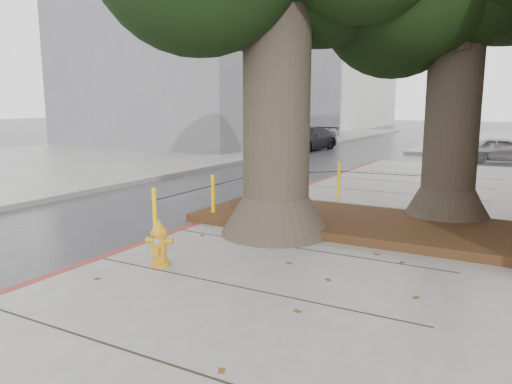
% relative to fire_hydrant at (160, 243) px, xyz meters
% --- Properties ---
extents(ground, '(140.00, 140.00, 0.00)m').
position_rel_fire_hydrant_xyz_m(ground, '(0.94, -0.18, -0.49)').
color(ground, '#28282B').
rests_on(ground, ground).
extents(sidewalk_opposite, '(14.00, 60.00, 0.15)m').
position_rel_fire_hydrant_xyz_m(sidewalk_opposite, '(-13.06, 9.82, -0.41)').
color(sidewalk_opposite, slate).
rests_on(sidewalk_opposite, ground).
extents(curb_red, '(0.14, 26.00, 0.16)m').
position_rel_fire_hydrant_xyz_m(curb_red, '(-1.06, 2.32, -0.41)').
color(curb_red, maroon).
rests_on(curb_red, ground).
extents(planter_bed, '(6.40, 2.60, 0.16)m').
position_rel_fire_hydrant_xyz_m(planter_bed, '(1.84, 3.72, -0.26)').
color(planter_bed, black).
rests_on(planter_bed, sidewalk_main).
extents(building_far_grey, '(12.00, 16.00, 12.00)m').
position_rel_fire_hydrant_xyz_m(building_far_grey, '(-14.06, 21.82, 5.51)').
color(building_far_grey, slate).
rests_on(building_far_grey, ground).
extents(building_far_white, '(12.00, 18.00, 15.00)m').
position_rel_fire_hydrant_xyz_m(building_far_white, '(-16.06, 44.82, 7.01)').
color(building_far_white, silver).
rests_on(building_far_white, ground).
extents(bollard_ring, '(3.79, 5.39, 0.95)m').
position_rel_fire_hydrant_xyz_m(bollard_ring, '(0.07, 4.19, 0.18)').
color(bollard_ring, yellow).
rests_on(bollard_ring, sidewalk_main).
extents(fire_hydrant, '(0.37, 0.36, 0.69)m').
position_rel_fire_hydrant_xyz_m(fire_hydrant, '(0.00, 0.00, 0.00)').
color(fire_hydrant, orange).
rests_on(fire_hydrant, sidewalk_main).
extents(car_silver, '(3.36, 1.70, 1.10)m').
position_rel_fire_hydrant_xyz_m(car_silver, '(3.52, 18.28, 0.06)').
color(car_silver, '#A3A2A7').
rests_on(car_silver, ground).
extents(car_dark, '(2.27, 4.41, 1.22)m').
position_rel_fire_hydrant_xyz_m(car_dark, '(-6.07, 19.44, 0.12)').
color(car_dark, black).
rests_on(car_dark, ground).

